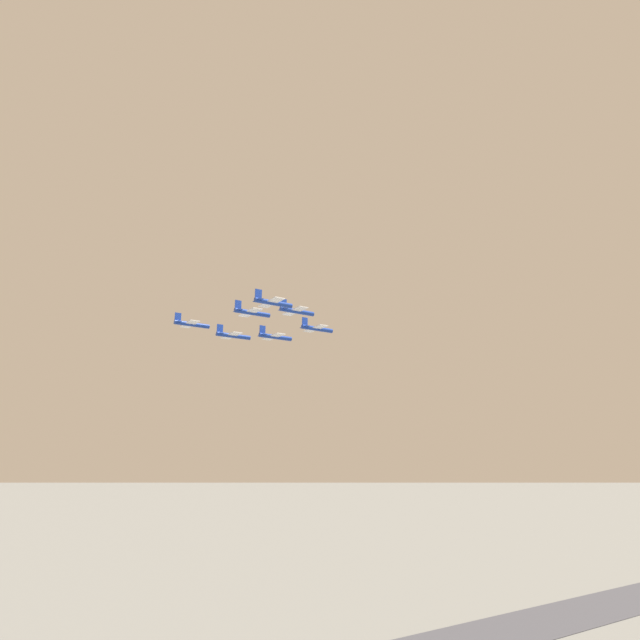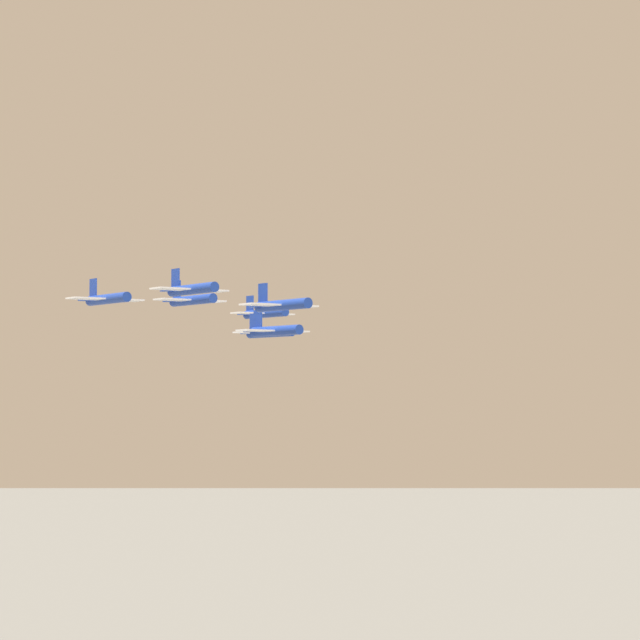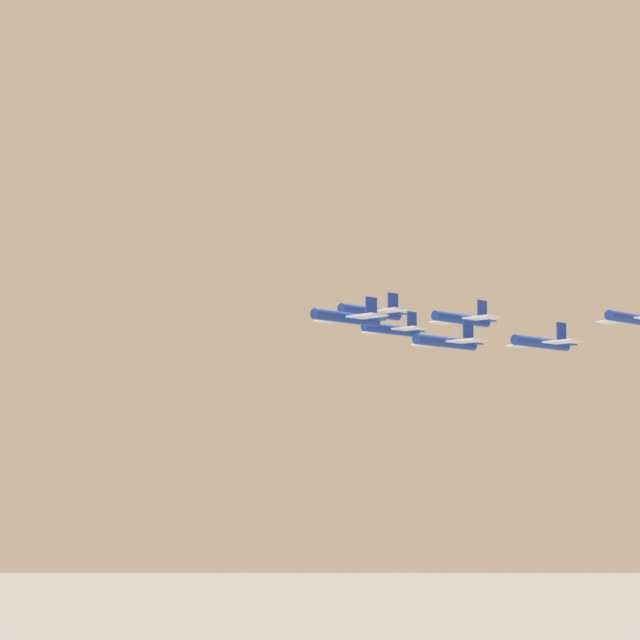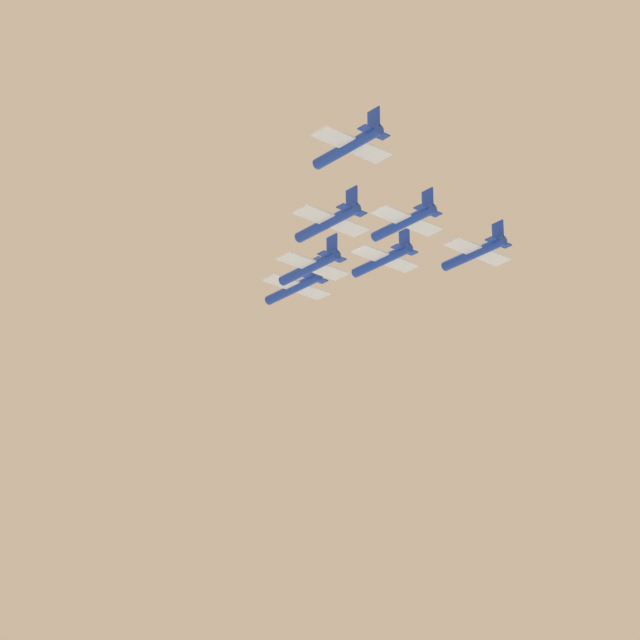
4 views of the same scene
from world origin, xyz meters
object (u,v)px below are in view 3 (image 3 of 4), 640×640
object	(u,v)px
jet_1	(448,342)
jet_4	(463,319)
jet_0	(349,318)
jet_2	(372,312)
jet_6	(634,319)
jet_5	(393,330)
jet_3	(543,343)

from	to	relation	value
jet_1	jet_4	bearing A→B (deg)	-59.53
jet_0	jet_4	world-z (taller)	jet_4
jet_2	jet_6	world-z (taller)	jet_2
jet_5	jet_3	bearing A→B (deg)	-180.00
jet_3	jet_4	distance (m)	13.94
jet_3	jet_5	bearing A→B (deg)	0.00
jet_4	jet_3	bearing A→B (deg)	180.00
jet_3	jet_0	bearing A→B (deg)	59.53
jet_1	jet_5	xyz separation A→B (m)	(-3.75, 22.54, 4.21)
jet_4	jet_6	world-z (taller)	jet_4
jet_5	jet_0	bearing A→B (deg)	120.47
jet_1	jet_0	bearing A→B (deg)	59.53
jet_6	jet_1	bearing A→B (deg)	59.53
jet_2	jet_3	bearing A→B (deg)	-150.46
jet_0	jet_5	world-z (taller)	jet_5
jet_2	jet_4	xyz separation A→B (m)	(12.92, 1.93, -0.58)
jet_6	jet_3	bearing A→B (deg)	59.53
jet_3	jet_6	world-z (taller)	jet_6
jet_5	jet_6	bearing A→B (deg)	-161.22
jet_2	jet_5	xyz separation A→B (m)	(4.59, 12.24, -0.93)
jet_3	jet_1	bearing A→B (deg)	59.53
jet_4	jet_5	size ratio (longest dim) A/B	1.00
jet_5	jet_4	bearing A→B (deg)	-180.00
jet_1	jet_6	size ratio (longest dim) A/B	1.00
jet_4	jet_6	size ratio (longest dim) A/B	1.00
jet_1	jet_4	distance (m)	13.84
jet_0	jet_3	xyz separation A→B (m)	(25.85, 3.87, -2.53)
jet_0	jet_1	distance (m)	13.36
jet_0	jet_1	size ratio (longest dim) A/B	1.00
jet_3	jet_2	bearing A→B (deg)	29.54
jet_0	jet_6	distance (m)	39.22
jet_0	jet_2	world-z (taller)	jet_2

